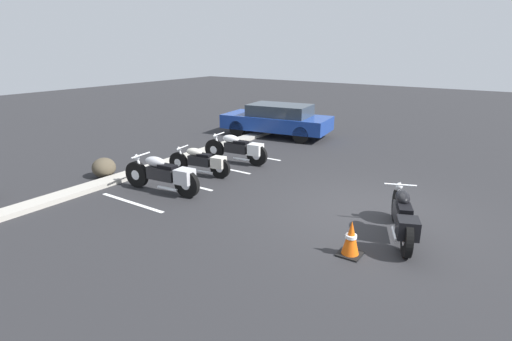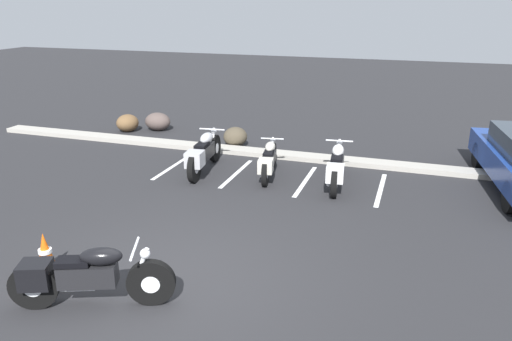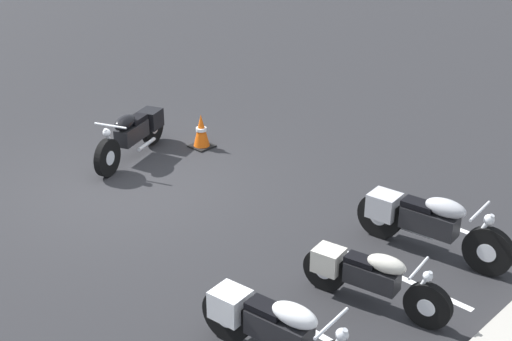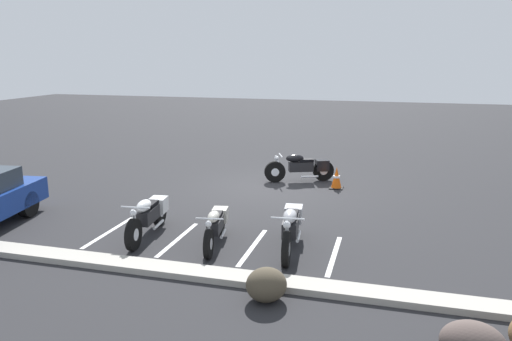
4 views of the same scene
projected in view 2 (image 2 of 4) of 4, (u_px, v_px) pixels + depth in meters
ground at (175, 279)px, 7.45m from camera, size 60.00×60.00×0.00m
motorcycle_black_featured at (83, 276)px, 6.65m from camera, size 2.10×1.03×0.87m
parked_bike_0 at (203, 153)px, 11.87m from camera, size 0.68×2.29×0.90m
parked_bike_1 at (269, 160)px, 11.58m from camera, size 0.66×1.96×0.78m
parked_bike_2 at (337, 166)px, 11.00m from camera, size 0.66×2.22×0.87m
concrete_curb at (286, 155)px, 13.14m from camera, size 18.00×0.50×0.12m
landscape_rock_0 at (235, 137)px, 14.06m from camera, size 0.93×0.93×0.55m
landscape_rock_1 at (158, 122)px, 15.79m from camera, size 0.88×0.74×0.56m
landscape_rock_2 at (128, 123)px, 15.66m from camera, size 0.79×0.84×0.54m
traffic_cone at (45, 254)px, 7.55m from camera, size 0.40×0.40×0.65m
stall_line_0 at (173, 166)px, 12.45m from camera, size 0.10×2.10×0.00m
stall_line_1 at (236, 173)px, 11.95m from camera, size 0.10×2.10×0.00m
stall_line_2 at (305, 181)px, 11.44m from camera, size 0.10×2.10×0.00m
stall_line_3 at (381, 189)px, 10.93m from camera, size 0.10×2.10×0.00m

